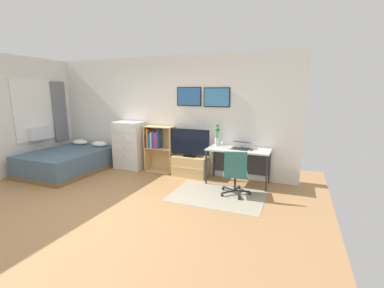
% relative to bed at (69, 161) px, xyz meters
% --- Properties ---
extents(ground_plane, '(7.20, 7.20, 0.00)m').
position_rel_bed_xyz_m(ground_plane, '(2.11, -1.39, -0.26)').
color(ground_plane, '#A87A4C').
extents(wall_back_with_posters, '(6.12, 0.09, 2.70)m').
position_rel_bed_xyz_m(wall_back_with_posters, '(2.12, 1.04, 1.10)').
color(wall_back_with_posters, silver).
rests_on(wall_back_with_posters, ground_plane).
extents(area_rug, '(1.70, 1.20, 0.01)m').
position_rel_bed_xyz_m(area_rug, '(3.76, -0.11, -0.26)').
color(area_rug, '#9E937F').
rests_on(area_rug, ground_plane).
extents(bed, '(1.48, 1.96, 0.64)m').
position_rel_bed_xyz_m(bed, '(0.00, 0.00, 0.00)').
color(bed, brown).
rests_on(bed, ground_plane).
extents(dresser, '(0.72, 0.46, 1.18)m').
position_rel_bed_xyz_m(dresser, '(1.21, 0.77, 0.33)').
color(dresser, silver).
rests_on(dresser, ground_plane).
extents(bookshelf, '(0.70, 0.30, 1.09)m').
position_rel_bed_xyz_m(bookshelf, '(1.97, 0.83, 0.39)').
color(bookshelf, tan).
rests_on(bookshelf, ground_plane).
extents(tv_stand, '(0.79, 0.41, 0.46)m').
position_rel_bed_xyz_m(tv_stand, '(2.84, 0.78, -0.03)').
color(tv_stand, tan).
rests_on(tv_stand, ground_plane).
extents(television, '(0.92, 0.16, 0.63)m').
position_rel_bed_xyz_m(television, '(2.84, 0.76, 0.51)').
color(television, black).
rests_on(television, tv_stand).
extents(desk, '(1.28, 0.59, 0.74)m').
position_rel_bed_xyz_m(desk, '(3.96, 0.76, 0.35)').
color(desk, silver).
rests_on(desk, ground_plane).
extents(office_chair, '(0.58, 0.57, 0.86)m').
position_rel_bed_xyz_m(office_chair, '(4.06, -0.00, 0.20)').
color(office_chair, '#232326').
rests_on(office_chair, ground_plane).
extents(laptop, '(0.39, 0.41, 0.15)m').
position_rel_bed_xyz_m(laptop, '(4.00, 0.75, 0.54)').
color(laptop, '#333338').
rests_on(laptop, desk).
extents(computer_mouse, '(0.06, 0.10, 0.03)m').
position_rel_bed_xyz_m(computer_mouse, '(4.22, 0.65, 0.50)').
color(computer_mouse, '#262628').
rests_on(computer_mouse, desk).
extents(bamboo_vase, '(0.10, 0.12, 0.47)m').
position_rel_bed_xyz_m(bamboo_vase, '(3.44, 0.88, 0.71)').
color(bamboo_vase, silver).
rests_on(bamboo_vase, desk).
extents(wine_glass, '(0.07, 0.07, 0.18)m').
position_rel_bed_xyz_m(wine_glass, '(3.63, 0.60, 0.61)').
color(wine_glass, silver).
rests_on(wine_glass, desk).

